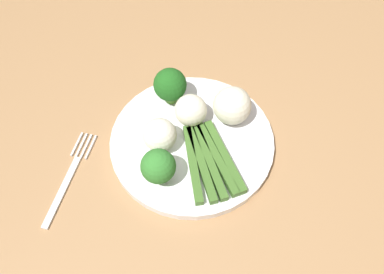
% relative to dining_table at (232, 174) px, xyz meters
% --- Properties ---
extents(ground_plane, '(6.00, 6.00, 0.02)m').
position_rel_dining_table_xyz_m(ground_plane, '(0.00, 0.00, -0.67)').
color(ground_plane, '#B7A88E').
extents(dining_table, '(1.42, 0.95, 0.76)m').
position_rel_dining_table_xyz_m(dining_table, '(0.00, 0.00, 0.00)').
color(dining_table, '#9E754C').
rests_on(dining_table, ground_plane).
extents(plate, '(0.26, 0.26, 0.01)m').
position_rel_dining_table_xyz_m(plate, '(-0.07, 0.01, 0.11)').
color(plate, white).
rests_on(plate, dining_table).
extents(asparagus_bundle, '(0.09, 0.14, 0.01)m').
position_rel_dining_table_xyz_m(asparagus_bundle, '(-0.05, -0.04, 0.12)').
color(asparagus_bundle, '#3D6626').
rests_on(asparagus_bundle, plate).
extents(broccoli_front, '(0.05, 0.05, 0.06)m').
position_rel_dining_table_xyz_m(broccoli_front, '(-0.13, -0.06, 0.15)').
color(broccoli_front, '#609E3D').
rests_on(broccoli_front, plate).
extents(broccoli_right, '(0.05, 0.05, 0.07)m').
position_rel_dining_table_xyz_m(broccoli_right, '(-0.11, 0.09, 0.15)').
color(broccoli_right, '#4C7F2B').
rests_on(broccoli_right, plate).
extents(cauliflower_edge, '(0.05, 0.05, 0.05)m').
position_rel_dining_table_xyz_m(cauliflower_edge, '(-0.12, 0.00, 0.14)').
color(cauliflower_edge, white).
rests_on(cauliflower_edge, plate).
extents(cauliflower_back_right, '(0.06, 0.06, 0.06)m').
position_rel_dining_table_xyz_m(cauliflower_back_right, '(-0.01, 0.05, 0.14)').
color(cauliflower_back_right, silver).
rests_on(cauliflower_back_right, plate).
extents(cauliflower_outer_edge, '(0.05, 0.05, 0.05)m').
position_rel_dining_table_xyz_m(cauliflower_outer_edge, '(-0.07, 0.04, 0.14)').
color(cauliflower_outer_edge, silver).
rests_on(cauliflower_outer_edge, plate).
extents(fork, '(0.07, 0.16, 0.00)m').
position_rel_dining_table_xyz_m(fork, '(-0.26, -0.04, 0.10)').
color(fork, silver).
rests_on(fork, dining_table).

